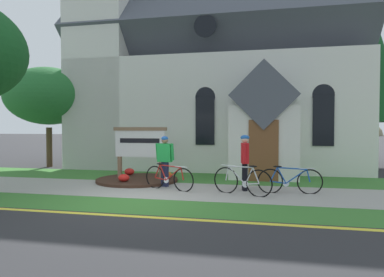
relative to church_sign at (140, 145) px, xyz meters
The scene contains 16 objects.
ground 1.78m from the church_sign, 36.69° to the left, with size 140.00×140.00×0.00m, color #2B2B2D.
sidewalk_slab 2.81m from the church_sign, 40.70° to the right, with size 32.00×2.63×0.01m, color #99968E.
grass_verge 4.37m from the church_sign, 62.78° to the right, with size 32.00×1.52×0.01m, color #38722D.
church_lawn 2.47m from the church_sign, 26.36° to the left, with size 24.00×2.56×0.01m, color #38722D.
curb_paint_stripe 5.16m from the church_sign, 67.54° to the right, with size 28.00×0.16×0.01m, color yellow.
church_building 8.01m from the church_sign, 77.14° to the left, with size 13.23×12.14×12.54m.
church_sign is the anchor object (origin of this frame).
flower_bed 1.21m from the church_sign, 88.58° to the right, with size 2.76×2.76×0.34m.
bicycle_green 4.21m from the church_sign, 27.43° to the right, with size 1.63×0.68×0.85m.
bicycle_blue 5.21m from the church_sign, 16.11° to the right, with size 1.78×0.21×0.80m.
bicycle_yellow 2.33m from the church_sign, 46.69° to the right, with size 1.64×0.65×0.79m.
cyclist_in_white_jersey 1.68m from the church_sign, 41.87° to the right, with size 0.61×0.34×1.57m.
cyclist_in_blue_jersey 3.90m from the church_sign, 18.39° to the right, with size 0.29×0.74×1.62m.
roadside_conifer 11.48m from the church_sign, 35.44° to the left, with size 3.68×3.68×8.45m.
yard_deciduous_tree 6.65m from the church_sign, 152.06° to the left, with size 3.89×3.89×4.61m.
distant_hill 76.26m from the church_sign, 96.26° to the left, with size 77.35×51.90×18.57m, color #847A5B.
Camera 1 is at (3.23, -8.05, 1.85)m, focal length 32.15 mm.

